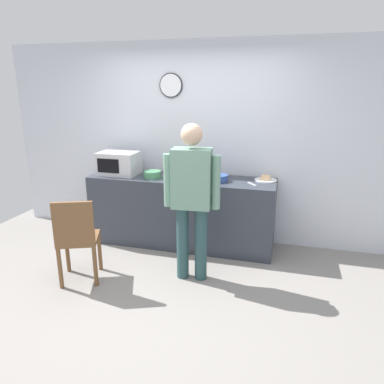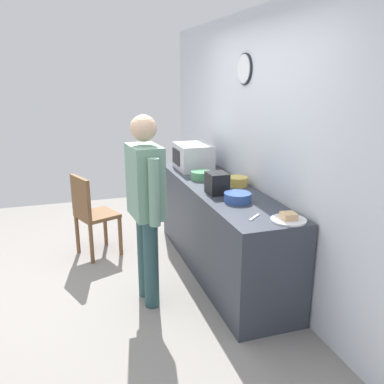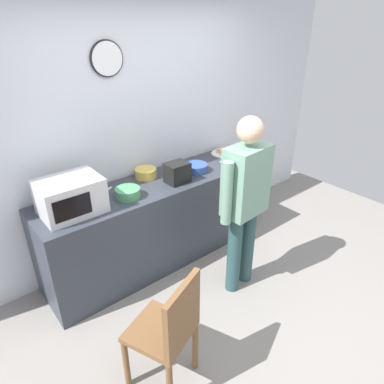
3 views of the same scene
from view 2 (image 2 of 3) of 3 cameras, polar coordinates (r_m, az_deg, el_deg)
name	(u,v)px [view 2 (image 2 of 3)]	position (r m, az deg, el deg)	size (l,w,h in m)	color
ground_plane	(104,291)	(4.07, -12.25, -13.53)	(6.00, 6.00, 0.00)	gray
back_wall	(262,148)	(4.05, 9.79, 6.16)	(5.40, 0.13, 2.60)	silver
kitchen_counter	(220,229)	(4.21, 4.00, -5.27)	(2.39, 0.62, 0.91)	#333842
microwave	(193,157)	(4.81, 0.13, 4.99)	(0.50, 0.39, 0.30)	silver
sandwich_plate	(289,219)	(3.23, 13.45, -3.65)	(0.28, 0.28, 0.07)	white
salad_bowl	(238,197)	(3.61, 6.44, -0.75)	(0.24, 0.24, 0.08)	#33519E
cereal_bowl	(201,175)	(4.35, 1.32, 2.36)	(0.23, 0.23, 0.09)	#4C8E60
mixing_bowl	(237,181)	(4.12, 6.35, 1.49)	(0.22, 0.22, 0.09)	gold
toaster	(217,183)	(3.84, 3.54, 1.27)	(0.22, 0.18, 0.20)	black
fork_utensil	(254,217)	(3.25, 8.78, -3.52)	(0.17, 0.02, 0.01)	silver
spoon_utensil	(218,175)	(4.53, 3.69, 2.36)	(0.17, 0.02, 0.01)	silver
person_standing	(146,198)	(3.48, -6.53, -0.82)	(0.59, 0.27, 1.69)	#29494B
wooden_chair	(91,212)	(4.64, -14.05, -2.75)	(0.52, 0.52, 0.94)	brown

